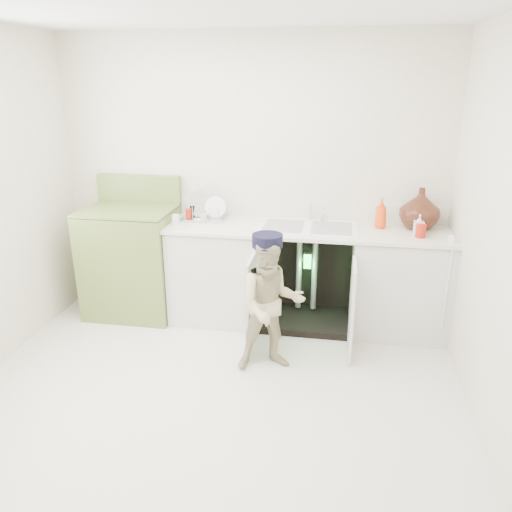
{
  "coord_description": "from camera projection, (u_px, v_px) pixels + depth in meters",
  "views": [
    {
      "loc": [
        0.8,
        -2.91,
        2.12
      ],
      "look_at": [
        0.19,
        0.7,
        0.8
      ],
      "focal_mm": 35.0,
      "sensor_mm": 36.0,
      "label": 1
    }
  ],
  "objects": [
    {
      "name": "ground",
      "position": [
        214.0,
        393.0,
        3.55
      ],
      "size": [
        3.5,
        3.5,
        0.0
      ],
      "primitive_type": "plane",
      "color": "beige",
      "rests_on": "ground"
    },
    {
      "name": "repair_worker",
      "position": [
        271.0,
        303.0,
        3.69
      ],
      "size": [
        0.61,
        0.72,
        1.07
      ],
      "rotation": [
        0.0,
        0.0,
        0.32
      ],
      "color": "#C2AE8B",
      "rests_on": "ground"
    },
    {
      "name": "room_shell",
      "position": [
        208.0,
        224.0,
        3.12
      ],
      "size": [
        6.0,
        5.5,
        1.26
      ],
      "color": "silver",
      "rests_on": "ground"
    },
    {
      "name": "avocado_stove",
      "position": [
        133.0,
        259.0,
        4.64
      ],
      "size": [
        0.81,
        0.65,
        1.26
      ],
      "color": "olive",
      "rests_on": "ground"
    },
    {
      "name": "counter_run",
      "position": [
        310.0,
        273.0,
        4.42
      ],
      "size": [
        2.44,
        1.02,
        1.25
      ],
      "color": "silver",
      "rests_on": "ground"
    }
  ]
}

